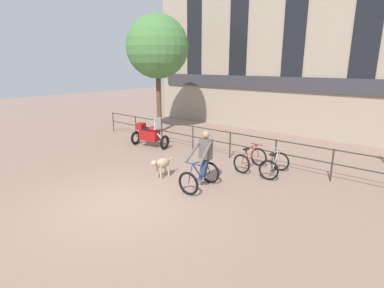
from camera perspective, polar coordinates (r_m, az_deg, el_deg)
name	(u,v)px	position (r m, az deg, el deg)	size (l,w,h in m)	color
ground_plane	(122,204)	(8.26, -13.20, -11.00)	(60.00, 60.00, 0.00)	#8E7060
canal_railing	(230,140)	(11.67, 7.28, 0.67)	(15.05, 0.05, 1.05)	#2D2B28
building_facade	(298,27)	(16.60, 19.46, 20.34)	(18.00, 0.72, 10.76)	gray
cyclist_with_bike	(202,163)	(8.79, 1.99, -3.60)	(0.75, 1.21, 1.70)	black
dog	(162,164)	(9.68, -5.78, -3.76)	(0.30, 0.92, 0.66)	tan
parked_motorcycle	(149,134)	(13.36, -8.14, 1.81)	(1.81, 0.90, 1.35)	black
parked_bicycle_near_lamp	(250,160)	(10.60, 11.05, -2.92)	(0.75, 1.16, 0.86)	black
parked_bicycle_mid_left	(274,165)	(10.23, 15.43, -3.85)	(0.75, 1.16, 0.86)	black
tree_canalside_left	(157,47)	(16.13, -6.61, 17.86)	(3.20, 3.20, 6.03)	brown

